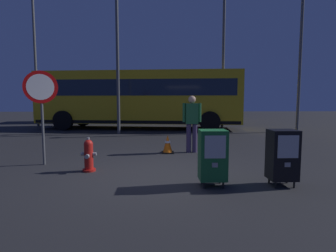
% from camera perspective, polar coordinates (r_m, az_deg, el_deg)
% --- Properties ---
extents(ground_plane, '(60.00, 60.00, 0.00)m').
position_cam_1_polar(ground_plane, '(5.78, -2.60, -10.08)').
color(ground_plane, '#262628').
extents(fire_hydrant, '(0.33, 0.32, 0.75)m').
position_cam_1_polar(fire_hydrant, '(6.20, -16.26, -5.91)').
color(fire_hydrant, red).
rests_on(fire_hydrant, ground_plane).
extents(newspaper_box_primary, '(0.48, 0.42, 1.02)m').
position_cam_1_polar(newspaper_box_primary, '(5.34, 22.81, -5.55)').
color(newspaper_box_primary, black).
rests_on(newspaper_box_primary, ground_plane).
extents(newspaper_box_secondary, '(0.48, 0.42, 1.02)m').
position_cam_1_polar(newspaper_box_secondary, '(4.97, 9.32, -5.99)').
color(newspaper_box_secondary, black).
rests_on(newspaper_box_secondary, ground_plane).
extents(stop_sign, '(0.71, 0.31, 2.23)m').
position_cam_1_polar(stop_sign, '(7.08, -24.98, 5.37)').
color(stop_sign, '#4C4F54').
rests_on(stop_sign, ground_plane).
extents(pedestrian, '(0.55, 0.22, 1.67)m').
position_cam_1_polar(pedestrian, '(8.03, 5.01, 1.16)').
color(pedestrian, '#382D51').
rests_on(pedestrian, ground_plane).
extents(traffic_cone, '(0.36, 0.36, 0.53)m').
position_cam_1_polar(traffic_cone, '(7.98, -0.09, -3.82)').
color(traffic_cone, black).
rests_on(traffic_cone, ground_plane).
extents(bus_near, '(10.73, 3.83, 3.00)m').
position_cam_1_polar(bus_near, '(14.71, -6.00, 6.11)').
color(bus_near, gold).
rests_on(bus_near, ground_plane).
extents(bus_far, '(10.67, 3.47, 3.00)m').
position_cam_1_polar(bus_far, '(19.62, -5.35, 5.97)').
color(bus_far, gold).
rests_on(bus_far, ground_plane).
extents(street_light_near_left, '(0.32, 0.32, 7.10)m').
position_cam_1_polar(street_light_near_left, '(14.32, 11.53, 15.71)').
color(street_light_near_left, '#4C4F54').
rests_on(street_light_near_left, ground_plane).
extents(street_light_near_right, '(0.32, 0.32, 8.55)m').
position_cam_1_polar(street_light_near_right, '(17.44, -26.15, 15.91)').
color(street_light_near_right, '#4C4F54').
rests_on(street_light_near_right, ground_plane).
extents(street_light_far_left, '(0.32, 0.32, 7.75)m').
position_cam_1_polar(street_light_far_left, '(14.83, 26.08, 16.24)').
color(street_light_far_left, '#4C4F54').
rests_on(street_light_far_left, ground_plane).
extents(street_light_far_right, '(0.32, 0.32, 7.91)m').
position_cam_1_polar(street_light_far_right, '(12.86, -10.59, 18.83)').
color(street_light_far_right, '#4C4F54').
rests_on(street_light_far_right, ground_plane).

